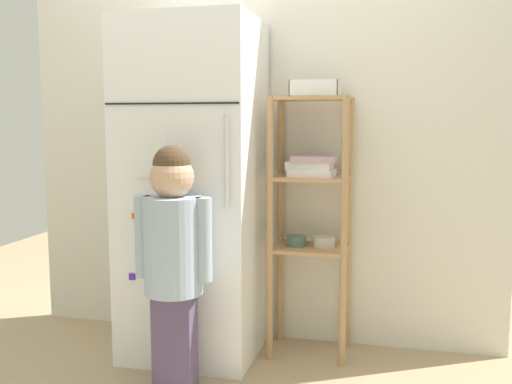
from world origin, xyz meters
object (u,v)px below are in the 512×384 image
(child_standing, at_px, (173,245))
(fruit_bin, at_px, (318,90))
(refrigerator, at_px, (193,190))
(pantry_shelf_unit, at_px, (311,198))

(child_standing, bearing_deg, fruit_bin, 45.70)
(fruit_bin, bearing_deg, child_standing, -134.30)
(refrigerator, relative_size, fruit_bin, 7.15)
(refrigerator, distance_m, child_standing, 0.48)
(child_standing, xyz_separation_m, fruit_bin, (0.56, 0.57, 0.70))
(child_standing, height_order, fruit_bin, fruit_bin)
(refrigerator, xyz_separation_m, fruit_bin, (0.62, 0.13, 0.51))
(child_standing, relative_size, fruit_bin, 4.62)
(refrigerator, distance_m, fruit_bin, 0.82)
(pantry_shelf_unit, bearing_deg, refrigerator, -167.57)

